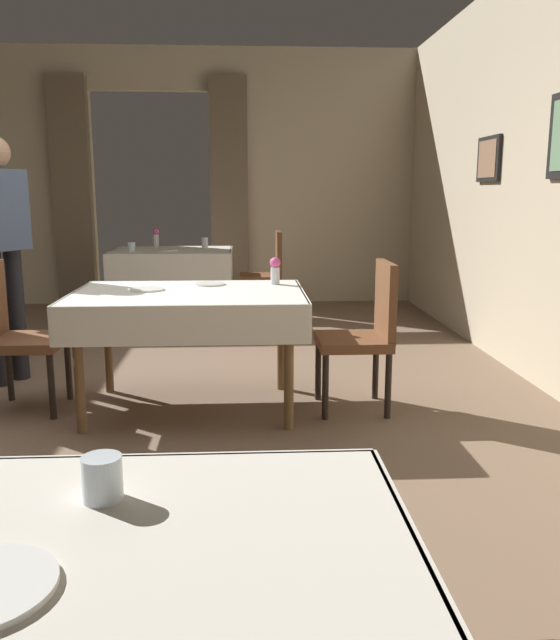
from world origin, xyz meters
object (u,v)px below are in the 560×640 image
at_px(flower_vase_far, 156,237).
at_px(glass_far_d, 132,247).
at_px(flower_vase_mid, 275,270).
at_px(glass_far_c, 205,243).
at_px(plate_mid_b, 147,289).
at_px(person_diner_standing_aside, 1,239).
at_px(dining_table_far, 172,260).
at_px(plate_mid_c, 210,284).
at_px(plate_far_b, 169,250).
at_px(chair_far_right, 268,270).
at_px(chair_mid_right, 366,329).
at_px(chair_mid_left, 12,330).
at_px(glass_near_a, 102,478).
at_px(dining_table_near, 16,609).
at_px(dining_table_mid, 189,305).

bearing_deg(flower_vase_far, glass_far_d, -109.67).
bearing_deg(flower_vase_mid, glass_far_c, 102.51).
distance_m(plate_mid_b, person_diner_standing_aside, 1.27).
height_order(glass_far_d, person_diner_standing_aside, person_diner_standing_aside).
relative_size(dining_table_far, flower_vase_mid, 6.99).
distance_m(plate_mid_c, plate_far_b, 2.57).
xyz_separation_m(plate_far_b, glass_far_d, (-0.37, -0.05, 0.04)).
height_order(flower_vase_mid, glass_far_c, flower_vase_mid).
bearing_deg(flower_vase_far, chair_far_right, -10.14).
bearing_deg(plate_far_b, chair_mid_right, -61.78).
distance_m(flower_vase_far, plate_far_b, 0.50).
height_order(glass_far_c, glass_far_d, glass_far_c).
height_order(chair_mid_left, flower_vase_mid, chair_mid_left).
height_order(flower_vase_mid, flower_vase_far, flower_vase_far).
xyz_separation_m(glass_near_a, glass_far_d, (-0.86, 5.48, 0.00)).
relative_size(flower_vase_mid, flower_vase_far, 0.88).
height_order(dining_table_near, glass_near_a, glass_near_a).
height_order(dining_table_near, flower_vase_far, flower_vase_far).
relative_size(plate_mid_b, person_diner_standing_aside, 0.12).
height_order(flower_vase_mid, glass_far_d, flower_vase_mid).
bearing_deg(plate_far_b, dining_table_far, 80.37).
relative_size(chair_mid_right, flower_vase_far, 4.57).
height_order(chair_mid_right, plate_mid_c, chair_mid_right).
bearing_deg(glass_far_d, plate_mid_b, -78.53).
bearing_deg(glass_far_c, chair_mid_left, -108.13).
bearing_deg(chair_mid_left, flower_vase_mid, 8.37).
distance_m(plate_far_b, glass_far_c, 0.48).
bearing_deg(person_diner_standing_aside, chair_far_right, 50.66).
xyz_separation_m(dining_table_far, glass_far_d, (-0.39, -0.18, 0.16)).
xyz_separation_m(chair_mid_left, glass_far_c, (1.01, 3.08, 0.29)).
height_order(chair_mid_right, flower_vase_far, flower_vase_far).
xyz_separation_m(dining_table_mid, glass_near_a, (0.06, -2.73, 0.13)).
xyz_separation_m(dining_table_near, glass_far_c, (-0.04, 6.07, 0.15)).
height_order(chair_far_right, glass_near_a, chair_far_right).
distance_m(chair_mid_left, person_diner_standing_aside, 0.84).
height_order(dining_table_far, plate_mid_b, plate_mid_b).
distance_m(dining_table_near, person_diner_standing_aside, 3.86).
relative_size(dining_table_mid, person_diner_standing_aside, 0.82).
height_order(chair_mid_right, plate_mid_b, chair_mid_right).
height_order(glass_near_a, plate_mid_b, glass_near_a).
relative_size(dining_table_far, chair_far_right, 1.34).
distance_m(chair_mid_right, plate_far_b, 3.24).
distance_m(chair_mid_right, glass_far_d, 3.39).
xyz_separation_m(flower_vase_mid, flower_vase_far, (-1.17, 2.96, 0.01)).
bearing_deg(glass_far_c, plate_mid_c, -85.97).
relative_size(chair_mid_right, glass_near_a, 10.23).
bearing_deg(dining_table_mid, plate_mid_c, 67.97).
bearing_deg(glass_far_c, dining_table_near, -89.63).
relative_size(chair_mid_left, flower_vase_far, 4.57).
height_order(plate_mid_b, plate_far_b, same).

